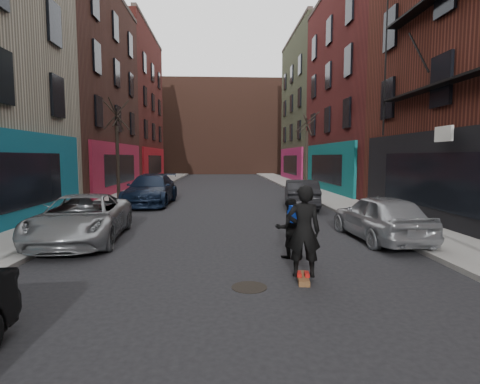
{
  "coord_description": "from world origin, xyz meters",
  "views": [
    {
      "loc": [
        -0.26,
        -3.94,
        2.55
      ],
      "look_at": [
        0.25,
        6.17,
        1.6
      ],
      "focal_mm": 28.0,
      "sensor_mm": 36.0,
      "label": 1
    }
  ],
  "objects": [
    {
      "name": "sidewalk_right",
      "position": [
        6.25,
        30.0,
        0.07
      ],
      "size": [
        2.5,
        84.0,
        0.13
      ],
      "primitive_type": "cube",
      "color": "gray",
      "rests_on": "ground"
    },
    {
      "name": "skateboard",
      "position": [
        1.42,
        3.51,
        0.05
      ],
      "size": [
        0.32,
        0.82,
        0.1
      ],
      "primitive_type": "cube",
      "rotation": [
        0.0,
        0.0,
        -0.13
      ],
      "color": "brown",
      "rests_on": "ground"
    },
    {
      "name": "tree_left_far",
      "position": [
        -6.2,
        18.0,
        3.38
      ],
      "size": [
        2.0,
        2.0,
        6.5
      ],
      "primitive_type": null,
      "color": "black",
      "rests_on": "sidewalk_left"
    },
    {
      "name": "sidewalk_left",
      "position": [
        -6.25,
        30.0,
        0.07
      ],
      "size": [
        2.5,
        84.0,
        0.13
      ],
      "primitive_type": "cube",
      "color": "gray",
      "rests_on": "ground"
    },
    {
      "name": "manhole",
      "position": [
        0.28,
        3.17,
        0.01
      ],
      "size": [
        0.87,
        0.87,
        0.01
      ],
      "primitive_type": "cylinder",
      "rotation": [
        0.0,
        0.0,
        0.29
      ],
      "color": "black",
      "rests_on": "ground"
    },
    {
      "name": "buildings_right",
      "position": [
        13.5,
        16.0,
        8.0
      ],
      "size": [
        12.0,
        56.0,
        16.0
      ],
      "primitive_type": "cube",
      "color": "#42221C",
      "rests_on": "ground"
    },
    {
      "name": "parked_left_far",
      "position": [
        -4.47,
        7.49,
        0.7
      ],
      "size": [
        2.76,
        5.24,
        1.4
      ],
      "primitive_type": "imported",
      "rotation": [
        0.0,
        0.0,
        0.09
      ],
      "color": "gray",
      "rests_on": "ground"
    },
    {
      "name": "parked_left_end",
      "position": [
        -4.01,
        16.21,
        0.8
      ],
      "size": [
        2.38,
        5.58,
        1.61
      ],
      "primitive_type": "imported",
      "rotation": [
        0.0,
        0.0,
        -0.02
      ],
      "color": "black",
      "rests_on": "ground"
    },
    {
      "name": "pedestrian",
      "position": [
        1.46,
        5.31,
        0.76
      ],
      "size": [
        0.82,
        0.69,
        1.5
      ],
      "rotation": [
        0.0,
        0.0,
        3.32
      ],
      "color": "black",
      "rests_on": "ground"
    },
    {
      "name": "parked_right_far",
      "position": [
        4.6,
        7.15,
        0.72
      ],
      "size": [
        1.91,
        4.29,
        1.43
      ],
      "primitive_type": "imported",
      "rotation": [
        0.0,
        0.0,
        3.19
      ],
      "color": "#9B9FA4",
      "rests_on": "ground"
    },
    {
      "name": "skateboarder",
      "position": [
        1.42,
        3.51,
        1.04
      ],
      "size": [
        0.74,
        0.54,
        1.89
      ],
      "primitive_type": "imported",
      "rotation": [
        0.0,
        0.0,
        3.01
      ],
      "color": "black",
      "rests_on": "skateboard"
    },
    {
      "name": "building_far",
      "position": [
        0.0,
        56.0,
        7.0
      ],
      "size": [
        40.0,
        10.0,
        14.0
      ],
      "primitive_type": "cube",
      "color": "#47281E",
      "rests_on": "ground"
    },
    {
      "name": "tree_right_far",
      "position": [
        6.2,
        24.0,
        3.53
      ],
      "size": [
        2.0,
        2.0,
        6.8
      ],
      "primitive_type": null,
      "color": "black",
      "rests_on": "sidewalk_right"
    },
    {
      "name": "parked_right_end",
      "position": [
        3.74,
        14.47,
        0.71
      ],
      "size": [
        2.09,
        4.49,
        1.43
      ],
      "primitive_type": "imported",
      "rotation": [
        0.0,
        0.0,
        3.0
      ],
      "color": "black",
      "rests_on": "ground"
    }
  ]
}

